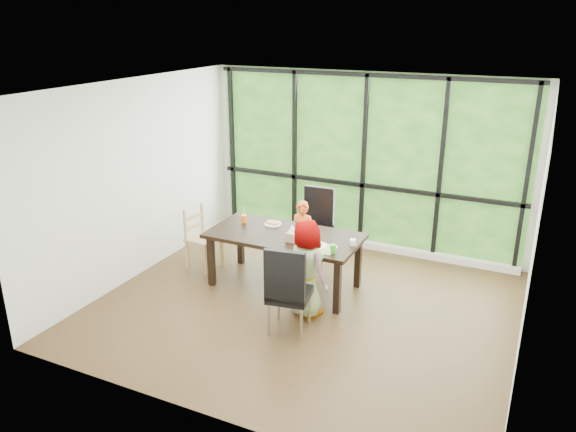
{
  "coord_description": "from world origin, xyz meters",
  "views": [
    {
      "loc": [
        2.47,
        -5.72,
        3.44
      ],
      "look_at": [
        -0.38,
        0.31,
        1.05
      ],
      "focal_mm": 34.78,
      "sensor_mm": 36.0,
      "label": 1
    }
  ],
  "objects_px": {
    "chair_end_beech": "(204,238)",
    "orange_cup": "(244,219)",
    "dining_table": "(284,260)",
    "chair_window_leather": "(314,226)",
    "chair_interior_leather": "(290,288)",
    "child_toddler": "(302,236)",
    "child_older": "(309,269)",
    "plate_near": "(316,246)",
    "plate_far": "(273,224)",
    "green_cup": "(333,249)",
    "white_mug": "(353,242)",
    "tissue_box": "(292,237)"
  },
  "relations": [
    {
      "from": "child_older",
      "to": "orange_cup",
      "type": "xyz_separation_m",
      "value": [
        -1.28,
        0.7,
        0.2
      ]
    },
    {
      "from": "tissue_box",
      "to": "plate_far",
      "type": "bearing_deg",
      "value": 139.21
    },
    {
      "from": "chair_window_leather",
      "to": "chair_interior_leather",
      "type": "relative_size",
      "value": 1.0
    },
    {
      "from": "chair_window_leather",
      "to": "chair_interior_leather",
      "type": "distance_m",
      "value": 2.04
    },
    {
      "from": "child_toddler",
      "to": "child_older",
      "type": "height_order",
      "value": "child_older"
    },
    {
      "from": "chair_window_leather",
      "to": "chair_interior_leather",
      "type": "bearing_deg",
      "value": -77.65
    },
    {
      "from": "child_toddler",
      "to": "plate_near",
      "type": "bearing_deg",
      "value": -58.25
    },
    {
      "from": "dining_table",
      "to": "chair_end_beech",
      "type": "distance_m",
      "value": 1.3
    },
    {
      "from": "chair_interior_leather",
      "to": "green_cup",
      "type": "distance_m",
      "value": 0.79
    },
    {
      "from": "chair_end_beech",
      "to": "orange_cup",
      "type": "height_order",
      "value": "chair_end_beech"
    },
    {
      "from": "tissue_box",
      "to": "chair_window_leather",
      "type": "bearing_deg",
      "value": 98.46
    },
    {
      "from": "plate_far",
      "to": "child_older",
      "type": "bearing_deg",
      "value": -42.13
    },
    {
      "from": "child_toddler",
      "to": "child_older",
      "type": "distance_m",
      "value": 1.29
    },
    {
      "from": "plate_far",
      "to": "orange_cup",
      "type": "distance_m",
      "value": 0.41
    },
    {
      "from": "chair_end_beech",
      "to": "white_mug",
      "type": "xyz_separation_m",
      "value": [
        2.23,
        -0.01,
        0.34
      ]
    },
    {
      "from": "tissue_box",
      "to": "dining_table",
      "type": "bearing_deg",
      "value": 138.24
    },
    {
      "from": "white_mug",
      "to": "orange_cup",
      "type": "bearing_deg",
      "value": 175.53
    },
    {
      "from": "child_older",
      "to": "tissue_box",
      "type": "relative_size",
      "value": 8.88
    },
    {
      "from": "chair_interior_leather",
      "to": "child_toddler",
      "type": "relative_size",
      "value": 1.06
    },
    {
      "from": "chair_interior_leather",
      "to": "child_toddler",
      "type": "height_order",
      "value": "chair_interior_leather"
    },
    {
      "from": "chair_end_beech",
      "to": "orange_cup",
      "type": "distance_m",
      "value": 0.71
    },
    {
      "from": "chair_interior_leather",
      "to": "tissue_box",
      "type": "xyz_separation_m",
      "value": [
        -0.35,
        0.83,
        0.27
      ]
    },
    {
      "from": "chair_window_leather",
      "to": "green_cup",
      "type": "bearing_deg",
      "value": -61.24
    },
    {
      "from": "chair_interior_leather",
      "to": "child_toddler",
      "type": "distance_m",
      "value": 1.68
    },
    {
      "from": "chair_end_beech",
      "to": "green_cup",
      "type": "xyz_separation_m",
      "value": [
        2.09,
        -0.34,
        0.35
      ]
    },
    {
      "from": "child_toddler",
      "to": "plate_near",
      "type": "relative_size",
      "value": 3.75
    },
    {
      "from": "dining_table",
      "to": "chair_interior_leather",
      "type": "relative_size",
      "value": 1.85
    },
    {
      "from": "chair_window_leather",
      "to": "green_cup",
      "type": "xyz_separation_m",
      "value": [
        0.77,
        -1.28,
        0.26
      ]
    },
    {
      "from": "chair_end_beech",
      "to": "plate_near",
      "type": "xyz_separation_m",
      "value": [
        1.83,
        -0.24,
        0.31
      ]
    },
    {
      "from": "green_cup",
      "to": "child_older",
      "type": "bearing_deg",
      "value": -129.88
    },
    {
      "from": "dining_table",
      "to": "chair_end_beech",
      "type": "xyz_separation_m",
      "value": [
        -1.3,
        0.04,
        0.08
      ]
    },
    {
      "from": "chair_end_beech",
      "to": "plate_far",
      "type": "relative_size",
      "value": 3.85
    },
    {
      "from": "chair_window_leather",
      "to": "plate_far",
      "type": "height_order",
      "value": "chair_window_leather"
    },
    {
      "from": "white_mug",
      "to": "chair_window_leather",
      "type": "bearing_deg",
      "value": 133.82
    },
    {
      "from": "chair_window_leather",
      "to": "orange_cup",
      "type": "distance_m",
      "value": 1.12
    },
    {
      "from": "dining_table",
      "to": "chair_window_leather",
      "type": "distance_m",
      "value": 0.99
    },
    {
      "from": "orange_cup",
      "to": "plate_far",
      "type": "bearing_deg",
      "value": 13.89
    },
    {
      "from": "chair_end_beech",
      "to": "tissue_box",
      "type": "xyz_separation_m",
      "value": [
        1.49,
        -0.21,
        0.36
      ]
    },
    {
      "from": "chair_window_leather",
      "to": "child_toddler",
      "type": "xyz_separation_m",
      "value": [
        -0.02,
        -0.38,
        -0.03
      ]
    },
    {
      "from": "white_mug",
      "to": "dining_table",
      "type": "bearing_deg",
      "value": -178.69
    },
    {
      "from": "chair_end_beech",
      "to": "green_cup",
      "type": "height_order",
      "value": "chair_end_beech"
    },
    {
      "from": "dining_table",
      "to": "child_toddler",
      "type": "xyz_separation_m",
      "value": [
        0.0,
        0.59,
        0.14
      ]
    },
    {
      "from": "plate_near",
      "to": "white_mug",
      "type": "height_order",
      "value": "white_mug"
    },
    {
      "from": "child_older",
      "to": "white_mug",
      "type": "distance_m",
      "value": 0.69
    },
    {
      "from": "plate_near",
      "to": "orange_cup",
      "type": "distance_m",
      "value": 1.27
    },
    {
      "from": "dining_table",
      "to": "white_mug",
      "type": "height_order",
      "value": "white_mug"
    },
    {
      "from": "chair_window_leather",
      "to": "plate_near",
      "type": "xyz_separation_m",
      "value": [
        0.51,
        -1.18,
        0.22
      ]
    },
    {
      "from": "child_toddler",
      "to": "plate_far",
      "type": "bearing_deg",
      "value": -132.4
    },
    {
      "from": "chair_interior_leather",
      "to": "child_older",
      "type": "xyz_separation_m",
      "value": [
        0.05,
        0.45,
        0.06
      ]
    },
    {
      "from": "white_mug",
      "to": "plate_near",
      "type": "bearing_deg",
      "value": -150.57
    }
  ]
}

